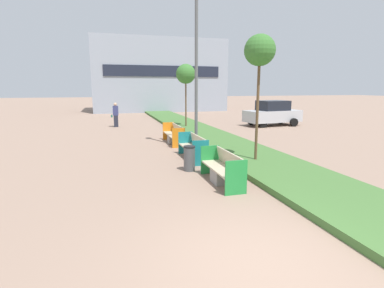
# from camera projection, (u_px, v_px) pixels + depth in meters

# --- Properties ---
(ground_plane) EXTENTS (180.00, 180.00, 0.00)m
(ground_plane) POSITION_uv_depth(u_px,v_px,m) (262.00, 265.00, 4.82)
(ground_plane) COLOR #8E7260
(planter_grass_strip) EXTENTS (2.80, 120.00, 0.18)m
(planter_grass_strip) POSITION_uv_depth(u_px,v_px,m) (209.00, 136.00, 17.00)
(planter_grass_strip) COLOR #426B33
(planter_grass_strip) RESTS_ON ground
(building_backdrop) EXTENTS (15.49, 7.85, 8.38)m
(building_backdrop) POSITION_uv_depth(u_px,v_px,m) (158.00, 76.00, 37.12)
(building_backdrop) COLOR #939EAD
(building_backdrop) RESTS_ON ground
(bench_green_frame) EXTENTS (0.65, 2.14, 0.94)m
(bench_green_frame) POSITION_uv_depth(u_px,v_px,m) (223.00, 171.00, 8.88)
(bench_green_frame) COLOR gray
(bench_green_frame) RESTS_ON ground
(bench_teal_frame) EXTENTS (0.65, 2.22, 0.94)m
(bench_teal_frame) POSITION_uv_depth(u_px,v_px,m) (193.00, 150.00, 11.88)
(bench_teal_frame) COLOR gray
(bench_teal_frame) RESTS_ON ground
(bench_orange_frame) EXTENTS (0.65, 2.47, 0.94)m
(bench_orange_frame) POSITION_uv_depth(u_px,v_px,m) (174.00, 136.00, 15.25)
(bench_orange_frame) COLOR gray
(bench_orange_frame) RESTS_ON ground
(litter_bin) EXTENTS (0.40, 0.40, 0.86)m
(litter_bin) POSITION_uv_depth(u_px,v_px,m) (189.00, 158.00, 10.19)
(litter_bin) COLOR #4C4F51
(litter_bin) RESTS_ON ground
(street_lamp_post) EXTENTS (0.24, 0.44, 9.02)m
(street_lamp_post) POSITION_uv_depth(u_px,v_px,m) (196.00, 38.00, 12.77)
(street_lamp_post) COLOR #56595B
(street_lamp_post) RESTS_ON ground
(sapling_tree_near) EXTENTS (1.10, 1.10, 4.63)m
(sapling_tree_near) POSITION_uv_depth(u_px,v_px,m) (260.00, 52.00, 10.43)
(sapling_tree_near) COLOR brown
(sapling_tree_near) RESTS_ON ground
(sapling_tree_far) EXTENTS (1.32, 1.32, 4.37)m
(sapling_tree_far) POSITION_uv_depth(u_px,v_px,m) (186.00, 74.00, 20.17)
(sapling_tree_far) COLOR brown
(sapling_tree_far) RESTS_ON ground
(pedestrian_walking) EXTENTS (0.53, 0.24, 1.74)m
(pedestrian_walking) POSITION_uv_depth(u_px,v_px,m) (116.00, 115.00, 21.49)
(pedestrian_walking) COLOR #232633
(pedestrian_walking) RESTS_ON ground
(parked_car_distant) EXTENTS (4.38, 2.26, 1.86)m
(parked_car_distant) POSITION_uv_depth(u_px,v_px,m) (273.00, 113.00, 22.25)
(parked_car_distant) COLOR #B7BABF
(parked_car_distant) RESTS_ON ground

